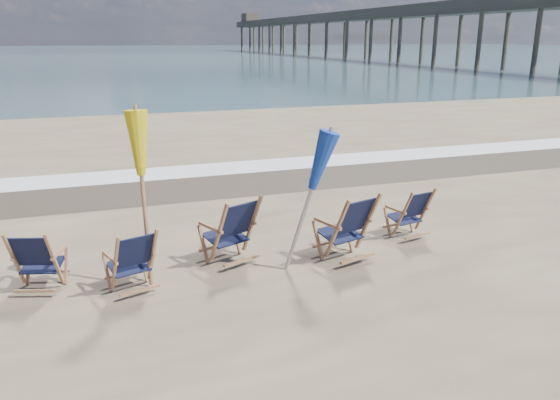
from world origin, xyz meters
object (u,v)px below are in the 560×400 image
(beach_chair_4, at_px, (425,211))
(umbrella_blue, at_px, (306,164))
(beach_chair_0, at_px, (54,262))
(fishing_pier, at_px, (363,28))
(beach_chair_1, at_px, (153,257))
(beach_chair_3, at_px, (368,224))
(umbrella_yellow, at_px, (140,154))
(beach_chair_2, at_px, (252,227))

(beach_chair_4, height_order, umbrella_blue, umbrella_blue)
(beach_chair_0, bearing_deg, fishing_pier, -102.56)
(beach_chair_1, height_order, beach_chair_3, beach_chair_3)
(umbrella_blue, bearing_deg, beach_chair_4, 14.96)
(umbrella_yellow, bearing_deg, beach_chair_3, -1.39)
(beach_chair_4, distance_m, umbrella_yellow, 4.95)
(beach_chair_1, bearing_deg, beach_chair_3, 163.29)
(beach_chair_3, distance_m, umbrella_yellow, 3.58)
(beach_chair_4, bearing_deg, beach_chair_0, -8.46)
(beach_chair_2, distance_m, umbrella_blue, 1.38)
(beach_chair_0, relative_size, umbrella_blue, 0.44)
(beach_chair_2, relative_size, fishing_pier, 0.01)
(beach_chair_3, height_order, umbrella_yellow, umbrella_yellow)
(beach_chair_1, distance_m, beach_chair_3, 3.28)
(beach_chair_1, xyz_separation_m, fishing_pier, (40.04, 72.44, 4.18))
(beach_chair_0, xyz_separation_m, beach_chair_3, (4.54, -0.22, 0.09))
(beach_chair_0, height_order, beach_chair_2, beach_chair_2)
(beach_chair_0, xyz_separation_m, beach_chair_1, (1.26, -0.27, -0.00))
(beach_chair_2, relative_size, beach_chair_4, 1.19)
(beach_chair_0, distance_m, umbrella_blue, 3.65)
(beach_chair_1, xyz_separation_m, beach_chair_2, (1.56, 0.55, 0.08))
(beach_chair_1, relative_size, fishing_pier, 0.01)
(beach_chair_0, distance_m, beach_chair_1, 1.29)
(beach_chair_0, xyz_separation_m, beach_chair_4, (5.93, 0.32, -0.01))
(beach_chair_0, bearing_deg, beach_chair_3, -165.56)
(beach_chair_1, distance_m, fishing_pier, 82.88)
(beach_chair_3, bearing_deg, beach_chair_0, -18.99)
(beach_chair_0, bearing_deg, beach_chair_2, -157.11)
(beach_chair_3, distance_m, beach_chair_4, 1.50)
(beach_chair_0, distance_m, beach_chair_4, 5.94)
(beach_chair_2, bearing_deg, fishing_pier, -140.29)
(beach_chair_2, distance_m, beach_chair_3, 1.79)
(beach_chair_0, height_order, beach_chair_1, beach_chair_0)
(umbrella_yellow, bearing_deg, beach_chair_0, 173.39)
(beach_chair_3, distance_m, fishing_pier, 81.30)
(umbrella_blue, bearing_deg, beach_chair_2, 135.13)
(beach_chair_1, height_order, umbrella_blue, umbrella_blue)
(beach_chair_1, relative_size, beach_chair_4, 1.01)
(umbrella_yellow, xyz_separation_m, umbrella_blue, (2.24, -0.20, -0.26))
(umbrella_yellow, height_order, umbrella_blue, umbrella_yellow)
(beach_chair_0, bearing_deg, umbrella_yellow, -169.39)
(beach_chair_2, relative_size, umbrella_blue, 0.51)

